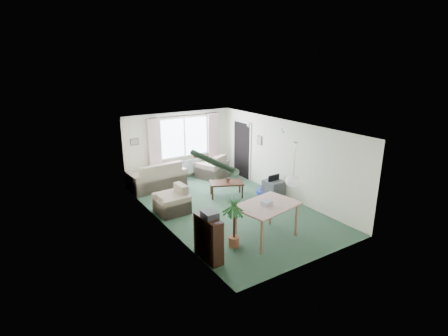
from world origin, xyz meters
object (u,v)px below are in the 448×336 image
sofa (156,175)px  armchair_left (172,199)px  houseplant (234,221)px  pet_bed (266,192)px  dining_table (266,222)px  armchair_corner (212,166)px  bookshelf (208,238)px  coffee_table (226,189)px  tv_cube (273,188)px

sofa → armchair_left: (-0.40, -2.08, -0.07)m
houseplant → pet_bed: houseplant is taller
armchair_left → dining_table: bearing=24.4°
sofa → armchair_corner: 2.13m
bookshelf → dining_table: bearing=-1.0°
bookshelf → armchair_corner: bearing=56.0°
coffee_table → houseplant: houseplant is taller
armchair_left → tv_cube: armchair_left is taller
armchair_corner → pet_bed: armchair_corner is taller
dining_table → bookshelf: bearing=-178.5°
tv_cube → bookshelf: bearing=-151.9°
houseplant → tv_cube: houseplant is taller
sofa → houseplant: (0.02, -4.57, 0.18)m
coffee_table → tv_cube: (1.25, -0.79, 0.02)m
armchair_left → armchair_corner: bearing=127.2°
sofa → dining_table: (0.88, -4.67, -0.02)m
sofa → bookshelf: bookshelf is taller
houseplant → pet_bed: (2.73, 2.18, -0.56)m
armchair_left → coffee_table: bearing=93.9°
armchair_corner → armchair_left: armchair_corner is taller
armchair_left → pet_bed: 3.18m
sofa → coffee_table: sofa is taller
dining_table → pet_bed: (1.87, 2.28, -0.36)m
armchair_corner → coffee_table: size_ratio=0.92×
coffee_table → houseplant: size_ratio=0.82×
armchair_corner → dining_table: dining_table is taller
sofa → pet_bed: 3.67m
armchair_left → tv_cube: bearing=77.7°
sofa → coffee_table: size_ratio=1.76×
coffee_table → bookshelf: bearing=-129.0°
dining_table → armchair_corner: bearing=74.9°
sofa → armchair_corner: sofa is taller
armchair_corner → bookshelf: 5.50m
armchair_left → dining_table: 2.89m
sofa → armchair_left: size_ratio=2.11×
houseplant → dining_table: houseplant is taller
bookshelf → dining_table: 1.62m
armchair_corner → bookshelf: bookshelf is taller
tv_cube → coffee_table: bearing=145.8°
coffee_table → tv_cube: size_ratio=1.83×
armchair_corner → tv_cube: size_ratio=1.69×
armchair_corner → tv_cube: armchair_corner is taller
sofa → tv_cube: (2.80, -2.67, -0.20)m
coffee_table → tv_cube: bearing=-32.2°
coffee_table → bookshelf: 3.65m
dining_table → tv_cube: dining_table is taller
pet_bed → houseplant: bearing=-141.5°
pet_bed → tv_cube: bearing=-79.6°
dining_table → tv_cube: 2.78m
tv_cube → pet_bed: 0.34m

